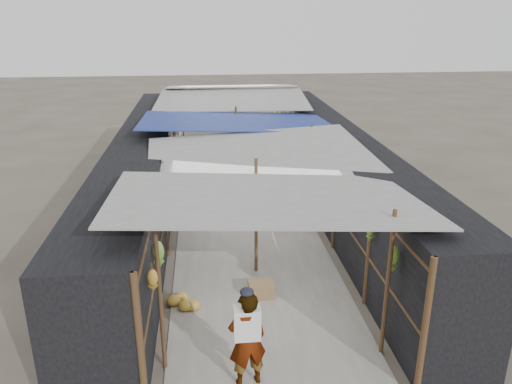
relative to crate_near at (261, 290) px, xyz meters
name	(u,v)px	position (x,y,z in m)	size (l,w,h in m)	color
ground	(275,360)	(0.01, -1.97, -0.15)	(80.00, 80.00, 0.00)	#6B6356
aisle_slab	(243,212)	(0.01, 4.53, -0.14)	(3.60, 16.00, 0.02)	#9E998E
stall_left	(145,177)	(-2.69, 4.53, 1.00)	(1.40, 15.00, 2.30)	black
stall_right	(337,171)	(2.71, 4.53, 1.00)	(1.40, 15.00, 2.30)	black
crate_near	(261,290)	(0.00, 0.00, 0.00)	(0.50, 0.40, 0.30)	#956C4C
crate_mid	(270,212)	(0.73, 4.05, 0.02)	(0.56, 0.45, 0.33)	#956C4C
crate_back	(223,159)	(-0.34, 9.61, -0.02)	(0.40, 0.33, 0.26)	#956C4C
black_basin	(284,179)	(1.60, 7.08, -0.05)	(0.67, 0.67, 0.20)	black
vendor_elderly	(247,339)	(-0.50, -2.47, 0.66)	(0.59, 0.39, 1.61)	white
shopper_blue	(203,177)	(-1.11, 5.08, 0.77)	(0.90, 0.70, 1.85)	navy
vendor_seated	(311,212)	(1.71, 3.28, 0.30)	(0.58, 0.33, 0.90)	#544F48
market_canopy	(242,127)	(0.04, 4.85, 2.26)	(5.62, 15.20, 2.77)	brown
hanging_bananas	(239,153)	(-0.06, 4.78, 1.54)	(3.96, 13.45, 0.82)	#B3882E
floor_bananas	(242,193)	(0.08, 5.73, 0.00)	(3.93, 10.36, 0.34)	#B3882E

